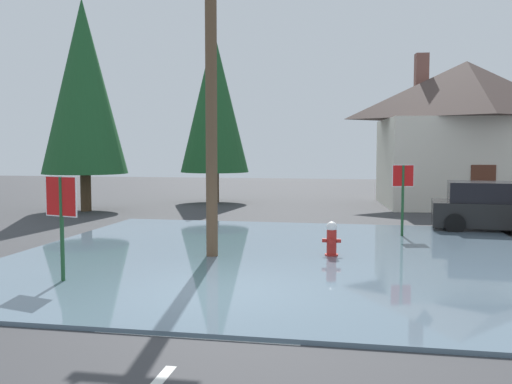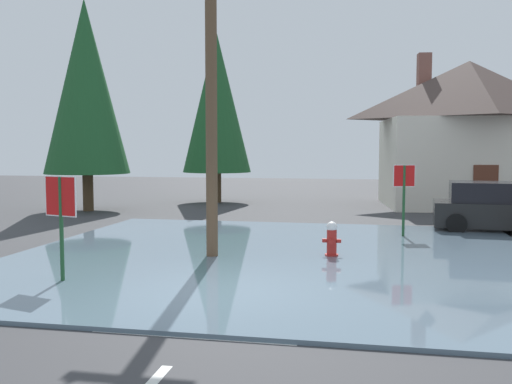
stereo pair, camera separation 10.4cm
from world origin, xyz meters
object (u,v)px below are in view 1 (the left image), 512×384
pine_tree_tall_left (83,87)px  pine_tree_mid_left (214,102)px  utility_pole (211,85)px  parked_car (496,208)px  house (465,131)px  fire_hydrant (332,240)px  stop_sign_near (61,207)px  stop_sign_far (403,187)px

pine_tree_tall_left → pine_tree_mid_left: (4.42, 4.81, -0.34)m
utility_pole → parked_car: 10.51m
house → parked_car: 8.75m
pine_tree_mid_left → house: bearing=1.7°
fire_hydrant → parked_car: size_ratio=0.21×
stop_sign_near → pine_tree_tall_left: size_ratio=0.24×
pine_tree_tall_left → stop_sign_near: bearing=-64.7°
pine_tree_tall_left → utility_pole: bearing=-49.0°
fire_hydrant → parked_car: (4.95, 5.54, 0.32)m
house → parked_car: size_ratio=1.98×
house → pine_tree_tall_left: size_ratio=0.95×
stop_sign_far → parked_car: (3.06, 1.97, -0.79)m
house → fire_hydrant: bearing=-110.8°
house → parked_car: house is taller
stop_sign_far → house: 10.99m
fire_hydrant → house: 15.12m
fire_hydrant → parked_car: parked_car is taller
fire_hydrant → pine_tree_tall_left: (-10.94, 8.70, 4.82)m
stop_sign_far → pine_tree_mid_left: 13.45m
fire_hydrant → pine_tree_tall_left: 14.78m
stop_sign_far → pine_tree_tall_left: (-12.83, 5.12, 3.71)m
fire_hydrant → pine_tree_mid_left: pine_tree_mid_left is taller
fire_hydrant → house: (5.25, 13.86, 3.00)m
house → stop_sign_far: bearing=-108.1°
house → parked_car: (-0.30, -8.32, -2.68)m
stop_sign_near → stop_sign_far: size_ratio=0.98×
stop_sign_near → pine_tree_mid_left: (-1.46, 17.21, 3.39)m
stop_sign_near → pine_tree_mid_left: bearing=94.8°
utility_pole → stop_sign_far: (4.75, 4.16, -2.65)m
parked_car → pine_tree_tall_left: 16.82m
stop_sign_far → stop_sign_near: bearing=-133.7°
utility_pole → pine_tree_tall_left: bearing=131.0°
utility_pole → fire_hydrant: bearing=11.6°
stop_sign_near → stop_sign_far: 10.07m
utility_pole → house: utility_pole is taller
stop_sign_near → parked_car: stop_sign_near is taller
fire_hydrant → utility_pole: (-2.86, -0.59, 3.75)m
stop_sign_near → fire_hydrant: stop_sign_near is taller
stop_sign_near → parked_car: (10.02, 9.24, -0.78)m
stop_sign_near → fire_hydrant: size_ratio=2.37×
parked_car → pine_tree_tall_left: bearing=168.8°
utility_pole → house: (8.11, 14.44, -0.75)m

